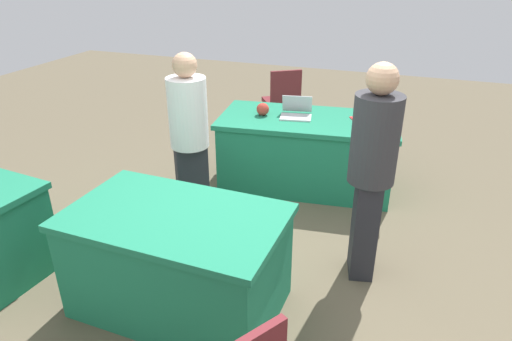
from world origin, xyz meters
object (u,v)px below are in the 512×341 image
(chair_tucked_right, at_px, (283,98))
(person_presenter, at_px, (189,134))
(person_attendee_standing, at_px, (372,165))
(laptop_silver, at_px, (296,113))
(table_mid_left, at_px, (178,261))
(scissors_red, at_px, (354,120))
(yarn_ball, at_px, (263,109))
(table_foreground, at_px, (306,152))

(chair_tucked_right, height_order, person_presenter, person_presenter)
(person_attendee_standing, relative_size, laptop_silver, 4.61)
(person_presenter, bearing_deg, table_mid_left, -106.41)
(person_attendee_standing, distance_m, scissors_red, 1.50)
(table_mid_left, distance_m, laptop_silver, 2.24)
(table_mid_left, height_order, chair_tucked_right, chair_tucked_right)
(person_attendee_standing, height_order, yarn_ball, person_attendee_standing)
(chair_tucked_right, distance_m, person_presenter, 2.44)
(table_mid_left, height_order, laptop_silver, laptop_silver)
(table_foreground, bearing_deg, person_presenter, 53.87)
(person_attendee_standing, bearing_deg, scissors_red, -179.25)
(table_mid_left, distance_m, person_attendee_standing, 1.54)
(table_foreground, xyz_separation_m, scissors_red, (-0.46, -0.11, 0.39))
(person_presenter, bearing_deg, yarn_ball, 33.99)
(scissors_red, bearing_deg, laptop_silver, -109.73)
(laptop_silver, bearing_deg, yarn_ball, 1.62)
(chair_tucked_right, relative_size, laptop_silver, 2.60)
(table_foreground, xyz_separation_m, yarn_ball, (0.48, 0.07, 0.45))
(person_presenter, distance_m, yarn_ball, 1.09)
(table_foreground, relative_size, laptop_silver, 5.29)
(table_foreground, bearing_deg, table_mid_left, 80.34)
(person_presenter, height_order, person_attendee_standing, person_attendee_standing)
(table_foreground, bearing_deg, yarn_ball, 8.22)
(table_foreground, distance_m, yarn_ball, 0.66)
(table_mid_left, distance_m, person_presenter, 1.26)
(chair_tucked_right, xyz_separation_m, laptop_silver, (-0.53, 1.30, 0.26))
(table_foreground, bearing_deg, person_attendee_standing, 120.66)
(yarn_ball, relative_size, scissors_red, 0.74)
(person_presenter, bearing_deg, person_attendee_standing, -47.01)
(table_mid_left, height_order, person_attendee_standing, person_attendee_standing)
(chair_tucked_right, xyz_separation_m, yarn_ball, (-0.19, 1.37, 0.29))
(table_foreground, height_order, scissors_red, scissors_red)
(table_foreground, distance_m, scissors_red, 0.61)
(table_mid_left, xyz_separation_m, chair_tucked_right, (0.29, -3.48, 0.16))
(table_mid_left, height_order, scissors_red, scissors_red)
(yarn_ball, bearing_deg, person_attendee_standing, 134.97)
(table_foreground, xyz_separation_m, person_presenter, (0.81, 1.10, 0.50))
(table_mid_left, bearing_deg, table_foreground, -99.66)
(yarn_ball, distance_m, scissors_red, 0.96)
(table_mid_left, distance_m, chair_tucked_right, 3.50)
(laptop_silver, relative_size, yarn_ball, 2.74)
(person_presenter, bearing_deg, table_foreground, 15.46)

